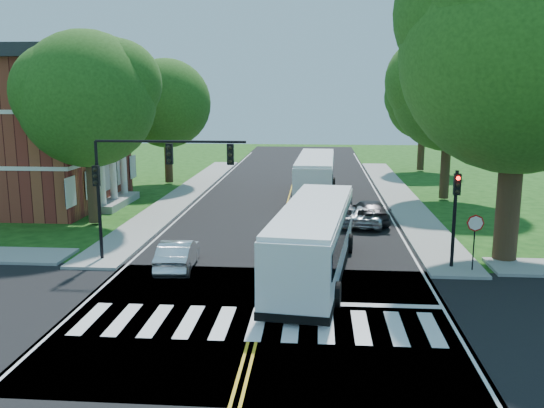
# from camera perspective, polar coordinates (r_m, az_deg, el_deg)

# --- Properties ---
(ground) EXTENTS (140.00, 140.00, 0.00)m
(ground) POSITION_cam_1_polar(r_m,az_deg,el_deg) (20.99, -1.35, -11.26)
(ground) COLOR #154010
(ground) RESTS_ON ground
(road) EXTENTS (14.00, 96.00, 0.01)m
(road) POSITION_cam_1_polar(r_m,az_deg,el_deg) (38.21, 1.41, -0.99)
(road) COLOR black
(road) RESTS_ON ground
(cross_road) EXTENTS (60.00, 12.00, 0.01)m
(cross_road) POSITION_cam_1_polar(r_m,az_deg,el_deg) (20.99, -1.36, -11.25)
(cross_road) COLOR black
(cross_road) RESTS_ON ground
(center_line) EXTENTS (0.36, 70.00, 0.01)m
(center_line) POSITION_cam_1_polar(r_m,az_deg,el_deg) (42.12, 1.71, 0.15)
(center_line) COLOR gold
(center_line) RESTS_ON road
(edge_line_w) EXTENTS (0.12, 70.00, 0.01)m
(edge_line_w) POSITION_cam_1_polar(r_m,az_deg,el_deg) (42.99, -7.38, 0.29)
(edge_line_w) COLOR silver
(edge_line_w) RESTS_ON road
(edge_line_e) EXTENTS (0.12, 70.00, 0.01)m
(edge_line_e) POSITION_cam_1_polar(r_m,az_deg,el_deg) (42.34, 10.94, 0.01)
(edge_line_e) COLOR silver
(edge_line_e) RESTS_ON road
(crosswalk) EXTENTS (12.60, 3.00, 0.01)m
(crosswalk) POSITION_cam_1_polar(r_m,az_deg,el_deg) (20.52, -1.50, -11.75)
(crosswalk) COLOR silver
(crosswalk) RESTS_ON road
(stop_bar) EXTENTS (6.60, 0.40, 0.01)m
(stop_bar) POSITION_cam_1_polar(r_m,az_deg,el_deg) (22.42, 8.14, -9.84)
(stop_bar) COLOR silver
(stop_bar) RESTS_ON road
(sidewalk_nw) EXTENTS (2.60, 40.00, 0.15)m
(sidewalk_nw) POSITION_cam_1_polar(r_m,az_deg,el_deg) (46.18, -8.44, 1.08)
(sidewalk_nw) COLOR gray
(sidewalk_nw) RESTS_ON ground
(sidewalk_ne) EXTENTS (2.60, 40.00, 0.15)m
(sidewalk_ne) POSITION_cam_1_polar(r_m,az_deg,el_deg) (45.45, 12.41, 0.78)
(sidewalk_ne) COLOR gray
(sidewalk_ne) RESTS_ON ground
(tree_ne_big) EXTENTS (10.80, 10.80, 14.91)m
(tree_ne_big) POSITION_cam_1_polar(r_m,az_deg,el_deg) (28.80, 23.37, 13.46)
(tree_ne_big) COLOR #322514
(tree_ne_big) RESTS_ON ground
(tree_west_near) EXTENTS (8.00, 8.00, 11.40)m
(tree_west_near) POSITION_cam_1_polar(r_m,az_deg,el_deg) (35.96, -17.82, 9.82)
(tree_west_near) COLOR #322514
(tree_west_near) RESTS_ON ground
(tree_west_far) EXTENTS (7.60, 7.60, 10.67)m
(tree_west_far) POSITION_cam_1_polar(r_m,az_deg,el_deg) (51.01, -10.40, 9.77)
(tree_west_far) COLOR #322514
(tree_west_far) RESTS_ON ground
(tree_east_mid) EXTENTS (8.40, 8.40, 11.93)m
(tree_east_mid) POSITION_cam_1_polar(r_m,az_deg,el_deg) (44.34, 17.18, 10.42)
(tree_east_mid) COLOR #322514
(tree_east_mid) RESTS_ON ground
(tree_east_far) EXTENTS (7.20, 7.20, 10.34)m
(tree_east_far) POSITION_cam_1_polar(r_m,az_deg,el_deg) (60.24, 14.77, 9.63)
(tree_east_far) COLOR #322514
(tree_east_far) RESTS_ON ground
(signal_nw) EXTENTS (7.15, 0.46, 5.66)m
(signal_nw) POSITION_cam_1_polar(r_m,az_deg,el_deg) (27.16, -12.38, 3.19)
(signal_nw) COLOR black
(signal_nw) RESTS_ON ground
(signal_ne) EXTENTS (0.30, 0.46, 4.40)m
(signal_ne) POSITION_cam_1_polar(r_m,az_deg,el_deg) (26.95, 17.71, -0.18)
(signal_ne) COLOR black
(signal_ne) RESTS_ON ground
(stop_sign) EXTENTS (0.76, 0.08, 2.53)m
(stop_sign) POSITION_cam_1_polar(r_m,az_deg,el_deg) (26.90, 19.47, -2.35)
(stop_sign) COLOR black
(stop_sign) RESTS_ON ground
(bus_lead) EXTENTS (4.00, 12.30, 3.13)m
(bus_lead) POSITION_cam_1_polar(r_m,az_deg,el_deg) (25.26, 4.17, -3.44)
(bus_lead) COLOR white
(bus_lead) RESTS_ON road
(bus_follow) EXTENTS (3.29, 12.39, 3.18)m
(bus_follow) POSITION_cam_1_polar(r_m,az_deg,el_deg) (44.00, 4.33, 2.81)
(bus_follow) COLOR white
(bus_follow) RESTS_ON road
(hatchback) EXTENTS (1.72, 4.26, 1.38)m
(hatchback) POSITION_cam_1_polar(r_m,az_deg,el_deg) (26.59, -9.31, -4.97)
(hatchback) COLOR silver
(hatchback) RESTS_ON road
(suv) EXTENTS (2.64, 4.61, 1.21)m
(suv) POSITION_cam_1_polar(r_m,az_deg,el_deg) (35.31, 9.32, -1.12)
(suv) COLOR silver
(suv) RESTS_ON road
(dark_sedan) EXTENTS (2.40, 4.95, 1.39)m
(dark_sedan) POSITION_cam_1_polar(r_m,az_deg,el_deg) (36.07, 9.63, -0.73)
(dark_sedan) COLOR black
(dark_sedan) RESTS_ON road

